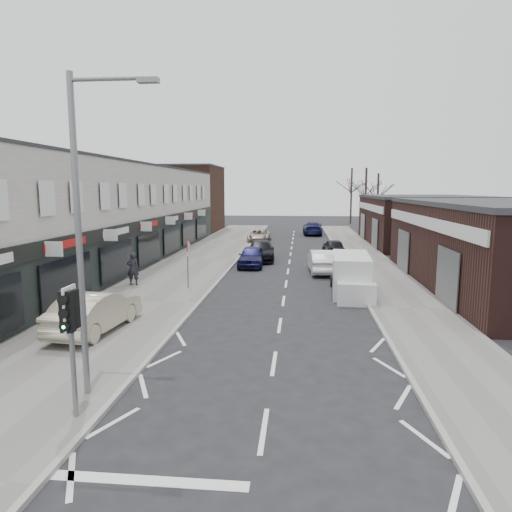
% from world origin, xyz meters
% --- Properties ---
extents(ground, '(160.00, 160.00, 0.00)m').
position_xyz_m(ground, '(0.00, 0.00, 0.00)').
color(ground, black).
rests_on(ground, ground).
extents(pavement_left, '(5.50, 64.00, 0.12)m').
position_xyz_m(pavement_left, '(-6.75, 22.00, 0.06)').
color(pavement_left, slate).
rests_on(pavement_left, ground).
extents(pavement_right, '(3.50, 64.00, 0.12)m').
position_xyz_m(pavement_right, '(5.75, 22.00, 0.06)').
color(pavement_right, slate).
rests_on(pavement_right, ground).
extents(shop_terrace_left, '(8.00, 41.00, 7.10)m').
position_xyz_m(shop_terrace_left, '(-13.50, 19.50, 3.55)').
color(shop_terrace_left, beige).
rests_on(shop_terrace_left, ground).
extents(brick_block_far, '(8.00, 10.00, 8.00)m').
position_xyz_m(brick_block_far, '(-13.50, 45.00, 4.00)').
color(brick_block_far, '#42281C').
rests_on(brick_block_far, ground).
extents(right_unit_far, '(10.00, 16.00, 4.50)m').
position_xyz_m(right_unit_far, '(12.50, 34.00, 2.25)').
color(right_unit_far, '#331B17').
rests_on(right_unit_far, ground).
extents(tree_far_a, '(3.60, 3.60, 8.00)m').
position_xyz_m(tree_far_a, '(9.00, 48.00, 0.00)').
color(tree_far_a, '#382D26').
rests_on(tree_far_a, ground).
extents(tree_far_b, '(3.60, 3.60, 7.50)m').
position_xyz_m(tree_far_b, '(11.50, 54.00, 0.00)').
color(tree_far_b, '#382D26').
rests_on(tree_far_b, ground).
extents(tree_far_c, '(3.60, 3.60, 8.50)m').
position_xyz_m(tree_far_c, '(8.50, 60.00, 0.00)').
color(tree_far_c, '#382D26').
rests_on(tree_far_c, ground).
extents(traffic_light, '(0.28, 0.60, 3.10)m').
position_xyz_m(traffic_light, '(-4.40, -2.02, 2.41)').
color(traffic_light, slate).
rests_on(traffic_light, pavement_left).
extents(street_lamp, '(2.23, 0.22, 8.00)m').
position_xyz_m(street_lamp, '(-4.53, -0.80, 4.62)').
color(street_lamp, slate).
rests_on(street_lamp, pavement_left).
extents(warning_sign, '(0.12, 0.80, 2.70)m').
position_xyz_m(warning_sign, '(-5.16, 12.00, 2.20)').
color(warning_sign, slate).
rests_on(warning_sign, pavement_left).
extents(white_van, '(2.08, 5.27, 2.01)m').
position_xyz_m(white_van, '(3.40, 11.87, 0.95)').
color(white_van, silver).
rests_on(white_van, ground).
extents(sedan_on_pavement, '(2.03, 4.70, 1.51)m').
position_xyz_m(sedan_on_pavement, '(-6.79, 4.28, 0.87)').
color(sedan_on_pavement, '#BBB196').
rests_on(sedan_on_pavement, pavement_left).
extents(pedestrian, '(0.71, 0.51, 1.80)m').
position_xyz_m(pedestrian, '(-8.36, 12.35, 1.02)').
color(pedestrian, black).
rests_on(pedestrian, pavement_left).
extents(parked_car_left_a, '(1.71, 4.22, 1.44)m').
position_xyz_m(parked_car_left_a, '(-2.58, 19.67, 0.72)').
color(parked_car_left_a, '#14143F').
rests_on(parked_car_left_a, ground).
extents(parked_car_left_b, '(2.37, 5.13, 1.45)m').
position_xyz_m(parked_car_left_b, '(-2.20, 22.54, 0.73)').
color(parked_car_left_b, black).
rests_on(parked_car_left_b, ground).
extents(parked_car_left_c, '(2.10, 4.52, 1.25)m').
position_xyz_m(parked_car_left_c, '(-3.40, 34.41, 0.63)').
color(parked_car_left_c, '#B1A18D').
rests_on(parked_car_left_c, ground).
extents(parked_car_right_a, '(1.83, 4.61, 1.49)m').
position_xyz_m(parked_car_right_a, '(2.20, 17.78, 0.75)').
color(parked_car_right_a, silver).
rests_on(parked_car_right_a, ground).
extents(parked_car_right_b, '(1.77, 3.97, 1.33)m').
position_xyz_m(parked_car_right_b, '(3.50, 25.77, 0.66)').
color(parked_car_right_b, black).
rests_on(parked_car_right_b, ground).
extents(parked_car_right_c, '(2.29, 5.35, 1.54)m').
position_xyz_m(parked_car_right_c, '(2.20, 42.31, 0.77)').
color(parked_car_right_c, '#14153F').
rests_on(parked_car_right_c, ground).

